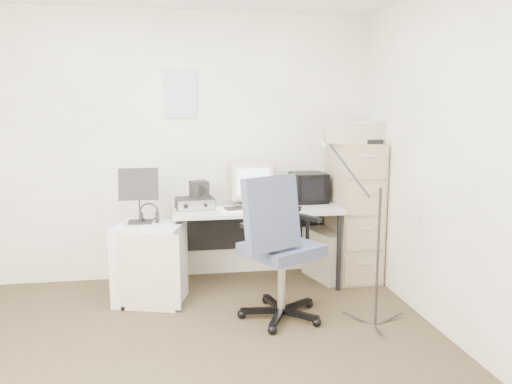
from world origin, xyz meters
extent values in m
cube|color=#362B1E|center=(0.00, 0.00, -0.01)|extent=(3.60, 3.60, 0.01)
cube|color=white|center=(0.00, 1.80, 1.25)|extent=(3.60, 0.02, 2.50)
cube|color=white|center=(0.00, -1.80, 1.25)|extent=(3.60, 0.02, 2.50)
cube|color=white|center=(1.80, 0.00, 1.25)|extent=(0.02, 3.60, 2.50)
cube|color=white|center=(-0.02, 1.79, 1.75)|extent=(0.30, 0.02, 0.44)
cube|color=tan|center=(1.58, 1.48, 0.65)|extent=(0.40, 0.60, 1.30)
cube|color=#B2AA9B|center=(1.58, 1.44, 1.39)|extent=(0.53, 0.41, 0.19)
cube|color=#9F9E95|center=(0.63, 1.45, 0.36)|extent=(1.50, 0.70, 0.73)
cube|color=#B2AA9B|center=(0.59, 1.52, 0.93)|extent=(0.37, 0.39, 0.40)
cube|color=black|center=(1.17, 1.61, 0.87)|extent=(0.32, 0.34, 0.28)
cube|color=#BEB4A0|center=(0.92, 1.60, 0.80)|extent=(0.09, 0.09, 0.13)
cube|color=#B2AA9B|center=(0.60, 1.31, 0.74)|extent=(0.43, 0.16, 0.02)
cube|color=black|center=(0.97, 1.22, 0.74)|extent=(0.09, 0.11, 0.03)
cube|color=black|center=(0.08, 1.46, 0.78)|extent=(0.36, 0.27, 0.10)
cube|color=black|center=(0.12, 1.50, 0.90)|extent=(0.18, 0.17, 0.15)
cube|color=white|center=(0.38, 1.28, 0.74)|extent=(0.27, 0.33, 0.02)
cube|color=#B2AA9B|center=(1.31, 1.48, 0.23)|extent=(0.35, 0.54, 0.47)
cube|color=#434B6C|center=(0.70, 0.65, 0.57)|extent=(0.90, 0.90, 1.14)
cube|color=silver|center=(-0.32, 1.16, 0.33)|extent=(0.64, 0.56, 0.67)
cube|color=black|center=(-0.39, 1.23, 0.90)|extent=(0.35, 0.24, 0.47)
torus|color=black|center=(-0.31, 1.24, 0.72)|extent=(0.19, 0.19, 0.03)
cylinder|color=black|center=(1.37, 0.40, 0.69)|extent=(0.02, 0.02, 1.37)
camera|label=1|loc=(-0.10, -2.95, 1.60)|focal=35.00mm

